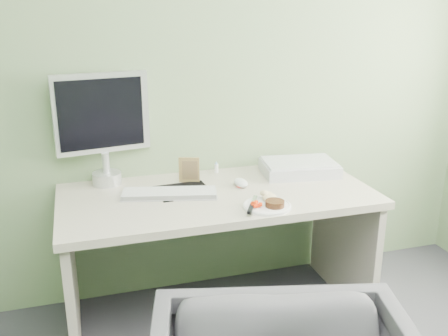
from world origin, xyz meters
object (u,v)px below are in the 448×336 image
object	(u,v)px
desk	(218,225)
scanner	(299,168)
plate	(267,206)
monitor	(103,123)

from	to	relation	value
desk	scanner	xyz separation A→B (m)	(0.53, 0.16, 0.22)
plate	scanner	size ratio (longest dim) A/B	0.55
scanner	monitor	xyz separation A→B (m)	(-1.06, 0.16, 0.30)
monitor	plate	bearing A→B (deg)	-48.00
monitor	scanner	bearing A→B (deg)	-17.54
desk	scanner	world-z (taller)	scanner
scanner	plate	bearing A→B (deg)	-123.16
plate	scanner	world-z (taller)	scanner
plate	monitor	distance (m)	0.97
plate	scanner	distance (m)	0.55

